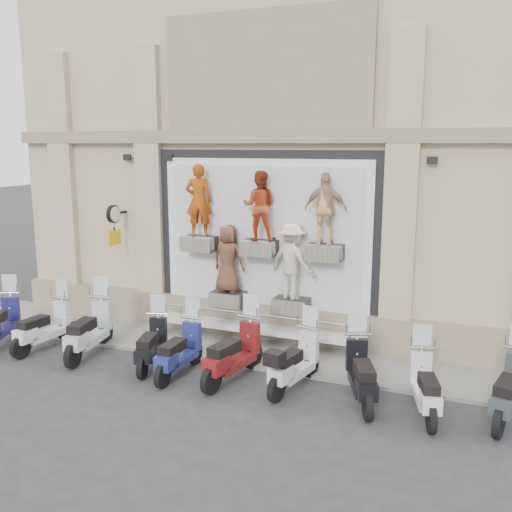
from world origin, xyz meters
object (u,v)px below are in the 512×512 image
at_px(scooter_b, 43,317).
at_px(scooter_h, 362,362).
at_px(scooter_c, 89,320).
at_px(scooter_f, 233,342).
at_px(scooter_j, 511,378).
at_px(scooter_a, 0,313).
at_px(scooter_d, 151,335).
at_px(scooter_e, 179,340).
at_px(scooter_g, 295,352).
at_px(guard_rail, 250,332).
at_px(scooter_i, 426,375).
at_px(clock_sign_bracket, 114,220).

xyz_separation_m(scooter_b, scooter_h, (7.38, -0.04, 0.02)).
relative_size(scooter_c, scooter_f, 1.02).
bearing_deg(scooter_f, scooter_j, 12.91).
distance_m(scooter_a, scooter_d, 4.06).
xyz_separation_m(scooter_d, scooter_e, (0.77, -0.17, 0.03)).
height_order(scooter_h, scooter_j, scooter_j).
bearing_deg(scooter_b, scooter_g, 5.97).
bearing_deg(scooter_j, scooter_d, -165.62).
relative_size(scooter_d, scooter_g, 0.94).
distance_m(guard_rail, scooter_b, 4.78).
bearing_deg(scooter_b, guard_rail, 25.08).
relative_size(scooter_b, scooter_j, 0.97).
relative_size(scooter_d, scooter_e, 0.96).
bearing_deg(scooter_h, scooter_g, 154.71).
distance_m(guard_rail, scooter_g, 2.23).
distance_m(scooter_b, scooter_i, 8.52).
distance_m(guard_rail, scooter_f, 1.69).
bearing_deg(scooter_a, scooter_f, -20.35).
relative_size(clock_sign_bracket, scooter_d, 0.58).
bearing_deg(clock_sign_bracket, scooter_a, -128.54).
relative_size(scooter_g, scooter_i, 1.04).
height_order(scooter_a, scooter_j, scooter_j).
relative_size(scooter_d, scooter_f, 0.87).
bearing_deg(scooter_g, scooter_h, 7.09).
bearing_deg(scooter_a, scooter_c, -17.01).
xyz_separation_m(guard_rail, scooter_e, (-0.83, -1.78, 0.28)).
distance_m(clock_sign_bracket, scooter_c, 2.89).
height_order(clock_sign_bracket, scooter_d, clock_sign_bracket).
xyz_separation_m(clock_sign_bracket, scooter_d, (2.30, -2.08, -2.08)).
xyz_separation_m(clock_sign_bracket, scooter_h, (6.79, -2.11, -2.02)).
bearing_deg(clock_sign_bracket, scooter_d, -42.05).
bearing_deg(clock_sign_bracket, scooter_i, -15.41).
distance_m(scooter_b, scooter_d, 2.89).
xyz_separation_m(scooter_d, scooter_g, (3.18, 0.06, 0.04)).
distance_m(clock_sign_bracket, scooter_h, 7.39).
xyz_separation_m(scooter_a, scooter_b, (1.16, 0.13, -0.02)).
bearing_deg(clock_sign_bracket, scooter_f, -26.45).
distance_m(scooter_f, scooter_h, 2.58).
relative_size(scooter_h, scooter_i, 1.07).
height_order(guard_rail, scooter_f, scooter_f).
bearing_deg(scooter_d, scooter_e, -27.58).
relative_size(scooter_f, scooter_i, 1.12).
bearing_deg(scooter_c, scooter_d, -11.92).
bearing_deg(scooter_f, scooter_a, -168.36).
bearing_deg(scooter_b, scooter_i, 4.67).
xyz_separation_m(scooter_e, scooter_j, (6.21, 0.36, 0.04)).
relative_size(scooter_b, scooter_d, 1.06).
xyz_separation_m(clock_sign_bracket, scooter_j, (9.28, -1.89, -2.01)).
xyz_separation_m(scooter_b, scooter_j, (9.87, 0.18, 0.02)).
height_order(clock_sign_bracket, scooter_e, clock_sign_bracket).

